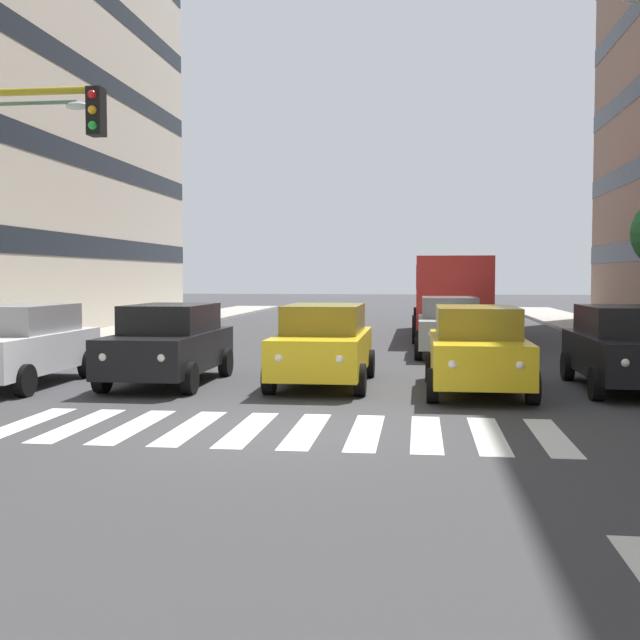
# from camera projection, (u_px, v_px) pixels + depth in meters

# --- Properties ---
(ground_plane) EXTENTS (180.00, 180.00, 0.00)m
(ground_plane) POSITION_uv_depth(u_px,v_px,m) (277.00, 430.00, 11.87)
(ground_plane) COLOR #38383A
(crosswalk_markings) EXTENTS (8.55, 2.80, 0.01)m
(crosswalk_markings) POSITION_uv_depth(u_px,v_px,m) (277.00, 430.00, 11.87)
(crosswalk_markings) COLOR silver
(crosswalk_markings) RESTS_ON ground_plane
(car_0) EXTENTS (2.02, 4.44, 1.72)m
(car_0) POSITION_uv_depth(u_px,v_px,m) (626.00, 347.00, 16.01)
(car_0) COLOR black
(car_0) RESTS_ON ground_plane
(car_1) EXTENTS (2.02, 4.44, 1.72)m
(car_1) POSITION_uv_depth(u_px,v_px,m) (477.00, 348.00, 15.74)
(car_1) COLOR gold
(car_1) RESTS_ON ground_plane
(car_2) EXTENTS (2.02, 4.44, 1.72)m
(car_2) POSITION_uv_depth(u_px,v_px,m) (324.00, 344.00, 16.78)
(car_2) COLOR gold
(car_2) RESTS_ON ground_plane
(car_3) EXTENTS (2.02, 4.44, 1.72)m
(car_3) POSITION_uv_depth(u_px,v_px,m) (169.00, 343.00, 16.96)
(car_3) COLOR black
(car_3) RESTS_ON ground_plane
(car_4) EXTENTS (2.02, 4.44, 1.72)m
(car_4) POSITION_uv_depth(u_px,v_px,m) (19.00, 344.00, 16.68)
(car_4) COLOR silver
(car_4) RESTS_ON ground_plane
(car_row2_0) EXTENTS (2.02, 4.44, 1.72)m
(car_row2_0) POSITION_uv_depth(u_px,v_px,m) (449.00, 325.00, 23.03)
(car_row2_0) COLOR #B2B7BC
(car_row2_0) RESTS_ON ground_plane
(bus_behind_traffic) EXTENTS (2.78, 10.50, 3.00)m
(bus_behind_traffic) POSITION_uv_depth(u_px,v_px,m) (449.00, 288.00, 30.36)
(bus_behind_traffic) COLOR red
(bus_behind_traffic) RESTS_ON ground_plane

